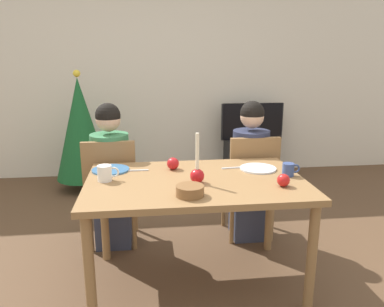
{
  "coord_description": "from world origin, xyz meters",
  "views": [
    {
      "loc": [
        -0.3,
        -2.29,
        1.53
      ],
      "look_at": [
        0.0,
        0.2,
        0.87
      ],
      "focal_mm": 35.37,
      "sensor_mm": 36.0,
      "label": 1
    }
  ],
  "objects_px": {
    "tv": "(252,121)",
    "mug_left": "(105,173)",
    "tv_stand": "(251,157)",
    "mug_right": "(289,170)",
    "bowl_walnuts": "(190,191)",
    "apple_near_candle": "(173,164)",
    "chair_left": "(111,186)",
    "apple_by_left_plate": "(283,180)",
    "christmas_tree": "(81,129)",
    "plate_right": "(258,168)",
    "dining_table": "(196,192)",
    "chair_right": "(251,181)",
    "person_left_child": "(111,178)",
    "candle_centerpiece": "(197,173)",
    "plate_left": "(111,170)",
    "person_right_child": "(250,173)"
  },
  "relations": [
    {
      "from": "tv",
      "to": "mug_left",
      "type": "distance_m",
      "value": 2.77
    },
    {
      "from": "tv_stand",
      "to": "mug_right",
      "type": "height_order",
      "value": "mug_right"
    },
    {
      "from": "bowl_walnuts",
      "to": "mug_right",
      "type": "bearing_deg",
      "value": 22.34
    },
    {
      "from": "tv",
      "to": "apple_near_candle",
      "type": "relative_size",
      "value": 9.28
    },
    {
      "from": "chair_left",
      "to": "apple_by_left_plate",
      "type": "xyz_separation_m",
      "value": [
        1.11,
        -0.8,
        0.28
      ]
    },
    {
      "from": "tv_stand",
      "to": "christmas_tree",
      "type": "xyz_separation_m",
      "value": [
        -2.07,
        -0.27,
        0.47
      ]
    },
    {
      "from": "tv_stand",
      "to": "plate_right",
      "type": "height_order",
      "value": "plate_right"
    },
    {
      "from": "dining_table",
      "to": "tv",
      "type": "bearing_deg",
      "value": 66.11
    },
    {
      "from": "chair_right",
      "to": "apple_by_left_plate",
      "type": "distance_m",
      "value": 0.85
    },
    {
      "from": "mug_right",
      "to": "chair_right",
      "type": "bearing_deg",
      "value": 97.35
    },
    {
      "from": "mug_left",
      "to": "person_left_child",
      "type": "bearing_deg",
      "value": 92.27
    },
    {
      "from": "christmas_tree",
      "to": "candle_centerpiece",
      "type": "relative_size",
      "value": 4.3
    },
    {
      "from": "christmas_tree",
      "to": "plate_left",
      "type": "distance_m",
      "value": 1.83
    },
    {
      "from": "chair_left",
      "to": "apple_by_left_plate",
      "type": "bearing_deg",
      "value": -35.95
    },
    {
      "from": "chair_left",
      "to": "mug_left",
      "type": "bearing_deg",
      "value": -87.6
    },
    {
      "from": "chair_left",
      "to": "christmas_tree",
      "type": "xyz_separation_m",
      "value": [
        -0.45,
        1.42,
        0.2
      ]
    },
    {
      "from": "candle_centerpiece",
      "to": "bowl_walnuts",
      "type": "height_order",
      "value": "candle_centerpiece"
    },
    {
      "from": "plate_right",
      "to": "christmas_tree",
      "type": "bearing_deg",
      "value": 129.05
    },
    {
      "from": "tv",
      "to": "plate_right",
      "type": "relative_size",
      "value": 3.12
    },
    {
      "from": "tv",
      "to": "christmas_tree",
      "type": "height_order",
      "value": "christmas_tree"
    },
    {
      "from": "person_left_child",
      "to": "bowl_walnuts",
      "type": "bearing_deg",
      "value": -60.42
    },
    {
      "from": "chair_right",
      "to": "tv_stand",
      "type": "bearing_deg",
      "value": 74.2
    },
    {
      "from": "chair_right",
      "to": "plate_right",
      "type": "height_order",
      "value": "chair_right"
    },
    {
      "from": "person_left_child",
      "to": "apple_by_left_plate",
      "type": "xyz_separation_m",
      "value": [
        1.11,
        -0.84,
        0.22
      ]
    },
    {
      "from": "chair_right",
      "to": "tv",
      "type": "distance_m",
      "value": 1.77
    },
    {
      "from": "plate_right",
      "to": "bowl_walnuts",
      "type": "relative_size",
      "value": 1.57
    },
    {
      "from": "dining_table",
      "to": "tv_stand",
      "type": "distance_m",
      "value": 2.55
    },
    {
      "from": "dining_table",
      "to": "apple_by_left_plate",
      "type": "bearing_deg",
      "value": -20.99
    },
    {
      "from": "person_right_child",
      "to": "apple_by_left_plate",
      "type": "height_order",
      "value": "person_right_child"
    },
    {
      "from": "plate_left",
      "to": "chair_right",
      "type": "bearing_deg",
      "value": 17.58
    },
    {
      "from": "chair_left",
      "to": "candle_centerpiece",
      "type": "distance_m",
      "value": 0.95
    },
    {
      "from": "mug_right",
      "to": "apple_by_left_plate",
      "type": "relative_size",
      "value": 1.52
    },
    {
      "from": "person_right_child",
      "to": "apple_by_left_plate",
      "type": "bearing_deg",
      "value": -91.96
    },
    {
      "from": "mug_left",
      "to": "bowl_walnuts",
      "type": "bearing_deg",
      "value": -33.08
    },
    {
      "from": "tv",
      "to": "candle_centerpiece",
      "type": "distance_m",
      "value": 2.58
    },
    {
      "from": "dining_table",
      "to": "plate_right",
      "type": "bearing_deg",
      "value": 19.92
    },
    {
      "from": "plate_left",
      "to": "person_left_child",
      "type": "bearing_deg",
      "value": 95.48
    },
    {
      "from": "person_right_child",
      "to": "mug_left",
      "type": "relative_size",
      "value": 8.57
    },
    {
      "from": "apple_by_left_plate",
      "to": "tv",
      "type": "bearing_deg",
      "value": 78.51
    },
    {
      "from": "person_right_child",
      "to": "tv_stand",
      "type": "height_order",
      "value": "person_right_child"
    },
    {
      "from": "dining_table",
      "to": "bowl_walnuts",
      "type": "height_order",
      "value": "bowl_walnuts"
    },
    {
      "from": "tv",
      "to": "apple_by_left_plate",
      "type": "bearing_deg",
      "value": -101.49
    },
    {
      "from": "person_left_child",
      "to": "tv",
      "type": "distance_m",
      "value": 2.32
    },
    {
      "from": "chair_right",
      "to": "bowl_walnuts",
      "type": "xyz_separation_m",
      "value": [
        -0.61,
        -0.9,
        0.27
      ]
    },
    {
      "from": "dining_table",
      "to": "christmas_tree",
      "type": "height_order",
      "value": "christmas_tree"
    },
    {
      "from": "mug_left",
      "to": "apple_near_candle",
      "type": "xyz_separation_m",
      "value": [
        0.44,
        0.19,
        -0.01
      ]
    },
    {
      "from": "candle_centerpiece",
      "to": "mug_right",
      "type": "xyz_separation_m",
      "value": [
        0.62,
        0.06,
        -0.02
      ]
    },
    {
      "from": "tv",
      "to": "mug_right",
      "type": "relative_size",
      "value": 6.62
    },
    {
      "from": "chair_left",
      "to": "mug_left",
      "type": "height_order",
      "value": "chair_left"
    },
    {
      "from": "dining_table",
      "to": "chair_left",
      "type": "relative_size",
      "value": 1.56
    }
  ]
}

